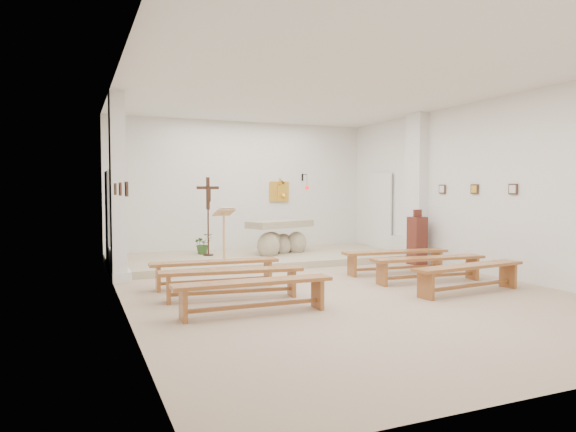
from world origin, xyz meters
name	(u,v)px	position (x,y,z in m)	size (l,w,h in m)	color
ground	(328,286)	(0.00, 0.00, 0.00)	(7.00, 10.00, 0.00)	tan
wall_left	(120,187)	(-3.49, 0.00, 1.75)	(0.02, 10.00, 3.50)	silver
wall_right	(482,188)	(3.49, 0.00, 1.75)	(0.02, 10.00, 3.50)	silver
wall_back	(242,188)	(0.00, 4.99, 1.75)	(7.00, 0.02, 3.50)	silver
ceiling	(329,87)	(0.00, 0.00, 3.49)	(7.00, 10.00, 0.02)	silver
sanctuary_platform	(261,258)	(0.00, 3.50, 0.07)	(6.98, 3.00, 0.15)	tan
pilaster_left	(118,187)	(-3.37, 2.00, 1.75)	(0.26, 0.55, 3.50)	white
pilaster_right	(416,188)	(3.37, 2.00, 1.75)	(0.26, 0.55, 3.50)	white
gold_wall_relief	(279,192)	(1.05, 4.96, 1.65)	(0.55, 0.04, 0.55)	gold
sanctuary_lamp	(306,186)	(1.75, 4.71, 1.81)	(0.11, 0.36, 0.44)	black
station_frame_left_front	(126,189)	(-3.47, -0.80, 1.72)	(0.03, 0.20, 0.20)	#3B251A
station_frame_left_mid	(120,189)	(-3.47, 0.20, 1.72)	(0.03, 0.20, 0.20)	#3B251A
station_frame_left_rear	(115,189)	(-3.47, 1.20, 1.72)	(0.03, 0.20, 0.20)	#3B251A
station_frame_right_front	(513,189)	(3.47, -0.80, 1.72)	(0.03, 0.20, 0.20)	#3B251A
station_frame_right_mid	(475,189)	(3.47, 0.20, 1.72)	(0.03, 0.20, 0.20)	#3B251A
station_frame_right_rear	(442,189)	(3.47, 1.20, 1.72)	(0.03, 0.20, 0.20)	#3B251A
radiator_left	(113,262)	(-3.43, 2.70, 0.27)	(0.10, 0.85, 0.52)	silver
radiator_right	(400,247)	(3.43, 2.70, 0.27)	(0.10, 0.85, 0.52)	silver
altar	(279,240)	(0.50, 3.57, 0.49)	(1.82, 1.22, 0.88)	tan
lectern	(224,235)	(-1.15, 2.65, 0.74)	(0.49, 0.44, 1.19)	tan
crucifix_stand	(208,210)	(-1.21, 3.82, 1.22)	(0.56, 0.24, 1.85)	#351B11
potted_plant	(203,244)	(-1.26, 4.17, 0.40)	(0.45, 0.39, 0.50)	#325923
donation_pedestal	(417,240)	(3.10, 1.59, 0.55)	(0.36, 0.36, 1.26)	#542118
bench_left_front	(215,267)	(-1.88, 0.66, 0.35)	(2.26, 0.50, 0.47)	brown
bench_right_front	(396,256)	(1.88, 0.66, 0.35)	(2.26, 0.55, 0.47)	brown
bench_left_second	(232,277)	(-1.88, -0.39, 0.35)	(2.26, 0.65, 0.47)	brown
bench_right_second	(429,263)	(1.88, -0.39, 0.35)	(2.26, 0.52, 0.47)	brown
bench_left_third	(254,289)	(-1.88, -1.44, 0.35)	(2.24, 0.38, 0.47)	brown
bench_right_third	(469,272)	(1.88, -1.44, 0.35)	(2.26, 0.60, 0.47)	brown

